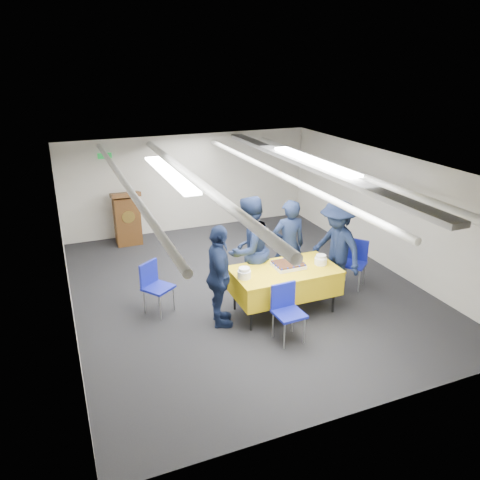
{
  "coord_description": "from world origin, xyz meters",
  "views": [
    {
      "loc": [
        -2.98,
        -7.11,
        3.99
      ],
      "look_at": [
        -0.18,
        -0.2,
        1.05
      ],
      "focal_mm": 35.0,
      "sensor_mm": 36.0,
      "label": 1
    }
  ],
  "objects_px": {
    "chair_left": "(154,282)",
    "sailor_c": "(219,277)",
    "serving_table": "(284,281)",
    "podium": "(127,218)",
    "chair_near": "(286,306)",
    "chair_right": "(355,258)",
    "sailor_b": "(248,250)",
    "sailor_a": "(288,246)",
    "sailor_d": "(336,247)",
    "sheet_cake": "(288,265)"
  },
  "relations": [
    {
      "from": "sailor_a",
      "to": "chair_right",
      "type": "bearing_deg",
      "value": 171.24
    },
    {
      "from": "chair_right",
      "to": "sailor_a",
      "type": "height_order",
      "value": "sailor_a"
    },
    {
      "from": "serving_table",
      "to": "podium",
      "type": "bearing_deg",
      "value": 114.87
    },
    {
      "from": "chair_left",
      "to": "sailor_c",
      "type": "distance_m",
      "value": 1.21
    },
    {
      "from": "chair_right",
      "to": "sailor_b",
      "type": "height_order",
      "value": "sailor_b"
    },
    {
      "from": "chair_right",
      "to": "serving_table",
      "type": "bearing_deg",
      "value": -166.93
    },
    {
      "from": "chair_near",
      "to": "chair_left",
      "type": "bearing_deg",
      "value": 137.08
    },
    {
      "from": "sailor_b",
      "to": "chair_left",
      "type": "bearing_deg",
      "value": -35.48
    },
    {
      "from": "sheet_cake",
      "to": "sailor_b",
      "type": "relative_size",
      "value": 0.27
    },
    {
      "from": "chair_left",
      "to": "sailor_d",
      "type": "xyz_separation_m",
      "value": [
        3.14,
        -0.52,
        0.33
      ]
    },
    {
      "from": "chair_right",
      "to": "sailor_c",
      "type": "xyz_separation_m",
      "value": [
        -2.78,
        -0.37,
        0.3
      ]
    },
    {
      "from": "sailor_d",
      "to": "sheet_cake",
      "type": "bearing_deg",
      "value": -88.4
    },
    {
      "from": "serving_table",
      "to": "sailor_a",
      "type": "height_order",
      "value": "sailor_a"
    },
    {
      "from": "sheet_cake",
      "to": "chair_right",
      "type": "height_order",
      "value": "chair_right"
    },
    {
      "from": "sheet_cake",
      "to": "sailor_c",
      "type": "height_order",
      "value": "sailor_c"
    },
    {
      "from": "chair_right",
      "to": "podium",
      "type": "bearing_deg",
      "value": 133.89
    },
    {
      "from": "sailor_c",
      "to": "sailor_b",
      "type": "bearing_deg",
      "value": -37.44
    },
    {
      "from": "sailor_b",
      "to": "sailor_a",
      "type": "bearing_deg",
      "value": 158.5
    },
    {
      "from": "podium",
      "to": "chair_near",
      "type": "bearing_deg",
      "value": -72.14
    },
    {
      "from": "chair_near",
      "to": "sailor_b",
      "type": "distance_m",
      "value": 1.39
    },
    {
      "from": "podium",
      "to": "chair_near",
      "type": "height_order",
      "value": "podium"
    },
    {
      "from": "sailor_a",
      "to": "sailor_d",
      "type": "xyz_separation_m",
      "value": [
        0.73,
        -0.41,
        0.01
      ]
    },
    {
      "from": "podium",
      "to": "sailor_c",
      "type": "bearing_deg",
      "value": -79.47
    },
    {
      "from": "chair_near",
      "to": "sailor_c",
      "type": "relative_size",
      "value": 0.52
    },
    {
      "from": "sheet_cake",
      "to": "chair_left",
      "type": "bearing_deg",
      "value": 159.76
    },
    {
      "from": "sheet_cake",
      "to": "sailor_a",
      "type": "height_order",
      "value": "sailor_a"
    },
    {
      "from": "chair_right",
      "to": "sailor_b",
      "type": "relative_size",
      "value": 0.47
    },
    {
      "from": "sailor_a",
      "to": "sailor_b",
      "type": "bearing_deg",
      "value": 12.53
    },
    {
      "from": "serving_table",
      "to": "podium",
      "type": "distance_m",
      "value": 4.47
    },
    {
      "from": "sailor_a",
      "to": "sailor_d",
      "type": "bearing_deg",
      "value": 156.47
    },
    {
      "from": "podium",
      "to": "chair_right",
      "type": "relative_size",
      "value": 1.44
    },
    {
      "from": "serving_table",
      "to": "chair_right",
      "type": "xyz_separation_m",
      "value": [
        1.65,
        0.38,
        -0.03
      ]
    },
    {
      "from": "chair_left",
      "to": "chair_near",
      "type": "bearing_deg",
      "value": -42.92
    },
    {
      "from": "sailor_c",
      "to": "serving_table",
      "type": "bearing_deg",
      "value": -76.71
    },
    {
      "from": "sailor_d",
      "to": "chair_left",
      "type": "bearing_deg",
      "value": -110.68
    },
    {
      "from": "chair_right",
      "to": "sheet_cake",
      "type": "bearing_deg",
      "value": -167.74
    },
    {
      "from": "sheet_cake",
      "to": "sailor_d",
      "type": "height_order",
      "value": "sailor_d"
    },
    {
      "from": "sailor_a",
      "to": "podium",
      "type": "bearing_deg",
      "value": -49.7
    },
    {
      "from": "sheet_cake",
      "to": "chair_near",
      "type": "bearing_deg",
      "value": -118.85
    },
    {
      "from": "podium",
      "to": "serving_table",
      "type": "bearing_deg",
      "value": -65.13
    },
    {
      "from": "chair_near",
      "to": "serving_table",
      "type": "bearing_deg",
      "value": 64.95
    },
    {
      "from": "chair_near",
      "to": "podium",
      "type": "bearing_deg",
      "value": 107.86
    },
    {
      "from": "chair_left",
      "to": "sailor_d",
      "type": "relative_size",
      "value": 0.51
    },
    {
      "from": "chair_near",
      "to": "chair_right",
      "type": "bearing_deg",
      "value": 29.12
    },
    {
      "from": "chair_left",
      "to": "sheet_cake",
      "type": "bearing_deg",
      "value": -20.24
    },
    {
      "from": "sailor_b",
      "to": "sailor_c",
      "type": "bearing_deg",
      "value": 10.32
    },
    {
      "from": "sheet_cake",
      "to": "sailor_a",
      "type": "xyz_separation_m",
      "value": [
        0.34,
        0.66,
        0.04
      ]
    },
    {
      "from": "sailor_c",
      "to": "chair_right",
      "type": "bearing_deg",
      "value": -68.44
    },
    {
      "from": "podium",
      "to": "chair_right",
      "type": "height_order",
      "value": "podium"
    },
    {
      "from": "sheet_cake",
      "to": "chair_near",
      "type": "distance_m",
      "value": 0.92
    }
  ]
}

